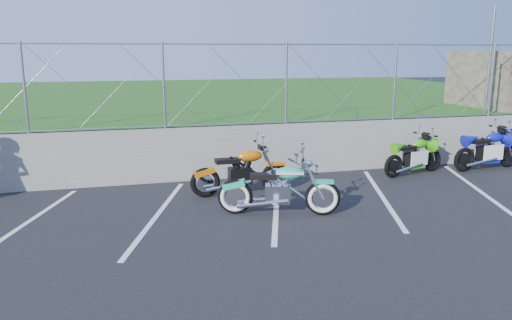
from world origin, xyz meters
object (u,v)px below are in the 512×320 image
object	(u,v)px
cruiser_turquoise	(280,191)
naked_orange	(242,173)
sportbike_green	(415,157)
sportbike_blue	(488,152)

from	to	relation	value
cruiser_turquoise	naked_orange	distance (m)	1.59
cruiser_turquoise	naked_orange	size ratio (longest dim) A/B	1.02
naked_orange	cruiser_turquoise	bearing A→B (deg)	-77.94
sportbike_green	sportbike_blue	xyz separation A→B (m)	(2.20, -0.00, 0.04)
cruiser_turquoise	sportbike_green	world-z (taller)	cruiser_turquoise
naked_orange	sportbike_green	distance (m)	4.71
cruiser_turquoise	naked_orange	xyz separation A→B (m)	(-0.39, 1.54, 0.01)
sportbike_blue	naked_orange	bearing A→B (deg)	-179.89
cruiser_turquoise	sportbike_green	xyz separation A→B (m)	(4.27, 2.19, -0.03)
sportbike_green	sportbike_blue	size ratio (longest dim) A/B	0.90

